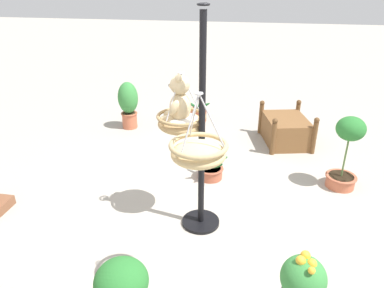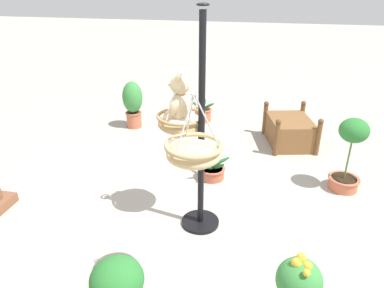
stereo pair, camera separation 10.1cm
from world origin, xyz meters
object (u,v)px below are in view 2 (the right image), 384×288
object	(u,v)px
potted_plant_tall_leafy	(133,103)
potted_plant_trailing_ivy	(212,171)
hanging_basket_with_teddy	(181,122)
teddy_bear	(179,101)
potted_plant_conical_shrub	(203,113)
hanging_basket_left_high	(194,152)
potted_plant_fern_front	(118,285)
display_pole_central	(201,167)
potted_plant_small_succulent	(349,153)
wooden_planter_box	(290,130)

from	to	relation	value
potted_plant_tall_leafy	potted_plant_trailing_ivy	bearing A→B (deg)	-132.22
hanging_basket_with_teddy	potted_plant_tall_leafy	size ratio (longest dim) A/B	0.74
teddy_bear	potted_plant_conical_shrub	world-z (taller)	teddy_bear
teddy_bear	potted_plant_tall_leafy	size ratio (longest dim) A/B	0.60
hanging_basket_left_high	potted_plant_fern_front	bearing A→B (deg)	117.68
potted_plant_tall_leafy	potted_plant_trailing_ivy	world-z (taller)	potted_plant_tall_leafy
display_pole_central	potted_plant_trailing_ivy	world-z (taller)	display_pole_central
hanging_basket_with_teddy	potted_plant_trailing_ivy	distance (m)	1.45
display_pole_central	hanging_basket_left_high	bearing A→B (deg)	-172.63
teddy_bear	potted_plant_small_succulent	xyz separation A→B (m)	(1.01, -2.05, -0.90)
potted_plant_small_succulent	hanging_basket_left_high	bearing A→B (deg)	143.63
potted_plant_conical_shrub	potted_plant_small_succulent	bearing A→B (deg)	-131.98
display_pole_central	potted_plant_trailing_ivy	size ratio (longest dim) A/B	4.84
potted_plant_trailing_ivy	potted_plant_conical_shrub	bearing A→B (deg)	13.67
potted_plant_tall_leafy	potted_plant_trailing_ivy	size ratio (longest dim) A/B	1.78
teddy_bear	potted_plant_conical_shrub	distance (m)	3.38
display_pole_central	hanging_basket_with_teddy	size ratio (longest dim) A/B	3.69
hanging_basket_left_high	potted_plant_trailing_ivy	size ratio (longest dim) A/B	1.09
potted_plant_tall_leafy	potted_plant_small_succulent	xyz separation A→B (m)	(-1.52, -3.58, 0.05)
teddy_bear	potted_plant_conical_shrub	size ratio (longest dim) A/B	1.14
potted_plant_fern_front	potted_plant_small_succulent	distance (m)	3.37
display_pole_central	potted_plant_conical_shrub	distance (m)	3.37
wooden_planter_box	potted_plant_conical_shrub	xyz separation A→B (m)	(0.76, 1.65, -0.09)
display_pole_central	potted_plant_tall_leafy	size ratio (longest dim) A/B	2.73
hanging_basket_left_high	potted_plant_trailing_ivy	bearing A→B (deg)	4.58
teddy_bear	hanging_basket_left_high	bearing A→B (deg)	-161.22
hanging_basket_with_teddy	teddy_bear	size ratio (longest dim) A/B	1.22
potted_plant_fern_front	hanging_basket_left_high	bearing A→B (deg)	-62.32
potted_plant_tall_leafy	potted_plant_small_succulent	world-z (taller)	potted_plant_small_succulent
hanging_basket_with_teddy	potted_plant_conical_shrub	size ratio (longest dim) A/B	1.40
display_pole_central	teddy_bear	bearing A→B (deg)	61.37
display_pole_central	potted_plant_fern_front	world-z (taller)	display_pole_central
teddy_bear	potted_plant_fern_front	size ratio (longest dim) A/B	0.95
potted_plant_small_succulent	hanging_basket_with_teddy	bearing A→B (deg)	116.50
hanging_basket_with_teddy	hanging_basket_left_high	xyz separation A→B (m)	(-1.21, -0.39, 0.27)
display_pole_central	hanging_basket_with_teddy	world-z (taller)	display_pole_central
potted_plant_tall_leafy	hanging_basket_left_high	bearing A→B (deg)	-152.55
potted_plant_conical_shrub	teddy_bear	bearing A→B (deg)	-174.63
teddy_bear	potted_plant_small_succulent	world-z (taller)	teddy_bear
display_pole_central	potted_plant_tall_leafy	distance (m)	3.24
teddy_bear	hanging_basket_left_high	world-z (taller)	hanging_basket_left_high
display_pole_central	potted_plant_fern_front	bearing A→B (deg)	161.91
potted_plant_fern_front	potted_plant_conical_shrub	bearing A→B (deg)	1.49
hanging_basket_left_high	wooden_planter_box	size ratio (longest dim) A/B	0.50
teddy_bear	potted_plant_tall_leafy	xyz separation A→B (m)	(2.53, 1.53, -0.96)
teddy_bear	hanging_basket_with_teddy	bearing A→B (deg)	-90.00
potted_plant_conical_shrub	display_pole_central	bearing A→B (deg)	-170.14
teddy_bear	potted_plant_trailing_ivy	size ratio (longest dim) A/B	1.07
hanging_basket_left_high	potted_plant_conical_shrub	xyz separation A→B (m)	(4.33, 0.70, -1.32)
hanging_basket_with_teddy	hanging_basket_left_high	bearing A→B (deg)	-162.28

